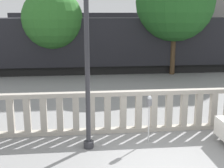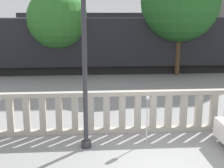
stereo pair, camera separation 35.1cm
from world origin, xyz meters
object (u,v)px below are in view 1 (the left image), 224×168
lamppost (87,33)px  tree_right (175,2)px  parking_meter (149,106)px  train_near (170,43)px  tree_left (52,19)px  train_far (103,27)px

lamppost → tree_right: (5.61, 10.40, 1.11)m
parking_meter → train_near: (3.97, 11.53, 0.67)m
train_near → tree_right: tree_right is taller
lamppost → tree_left: 11.03m
lamppost → train_far: 30.23m
train_far → lamppost: bearing=-95.3°
lamppost → parking_meter: 2.84m
parking_meter → tree_right: 11.35m
train_near → train_far: bearing=99.2°
parking_meter → tree_right: tree_right is taller
parking_meter → train_far: size_ratio=0.07×
train_near → tree_left: size_ratio=4.84×
parking_meter → train_far: (0.99, 29.85, 0.80)m
parking_meter → tree_right: (3.80, 10.18, 3.27)m
parking_meter → train_far: train_far is taller
lamppost → tree_right: bearing=61.6°
train_near → tree_left: (-7.55, -0.87, 1.60)m
lamppost → tree_right: 11.87m
lamppost → train_near: size_ratio=0.24×
train_near → train_far: (-2.98, 18.32, 0.13)m
train_far → tree_right: tree_right is taller
train_far → tree_left: (-4.57, -19.18, 1.47)m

